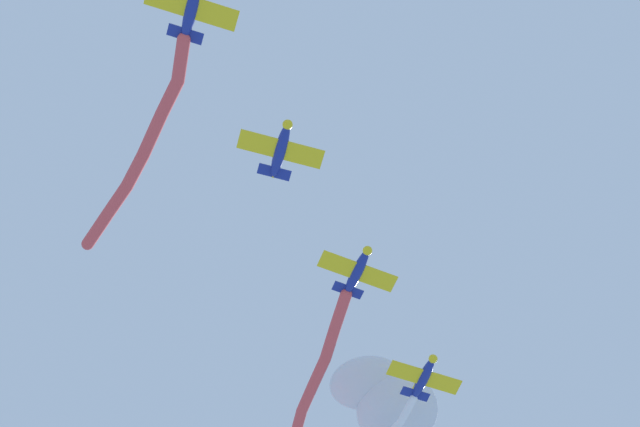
% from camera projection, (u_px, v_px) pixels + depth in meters
% --- Properties ---
extents(airplane_lead, '(4.39, 5.90, 1.49)m').
position_uv_depth(airplane_lead, '(192.00, 8.00, 54.95)').
color(airplane_lead, navy).
extents(smoke_trail_lead, '(17.03, 4.49, 1.33)m').
position_uv_depth(smoke_trail_lead, '(141.00, 150.00, 58.99)').
color(smoke_trail_lead, '#DB4C4C').
extents(airplane_left_wing, '(4.37, 5.88, 1.49)m').
position_uv_depth(airplane_left_wing, '(281.00, 149.00, 59.39)').
color(airplane_left_wing, navy).
extents(airplane_right_wing, '(4.49, 5.98, 1.49)m').
position_uv_depth(airplane_right_wing, '(357.00, 271.00, 63.83)').
color(airplane_right_wing, navy).
extents(smoke_trail_right_wing, '(26.53, 3.22, 2.26)m').
position_uv_depth(smoke_trail_right_wing, '(307.00, 421.00, 70.83)').
color(smoke_trail_right_wing, '#DB4C4C').
extents(airplane_slot, '(4.44, 5.94, 1.49)m').
position_uv_depth(airplane_slot, '(424.00, 377.00, 68.27)').
color(airplane_slot, navy).
extents(cloud_west, '(8.85, 10.69, 4.60)m').
position_uv_depth(cloud_west, '(387.00, 402.00, 75.05)').
color(cloud_west, silver).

